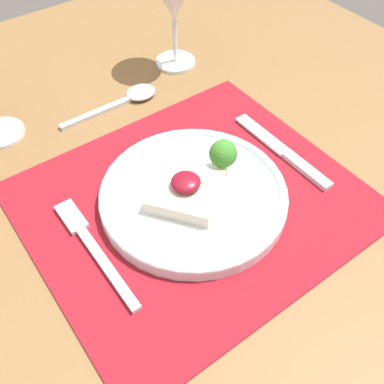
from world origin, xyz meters
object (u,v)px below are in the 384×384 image
at_px(dinner_plate, 192,195).
at_px(fork, 91,244).
at_px(spoon, 131,97).
at_px(knife, 287,155).

height_order(dinner_plate, fork, dinner_plate).
bearing_deg(fork, dinner_plate, -8.41).
bearing_deg(dinner_plate, spoon, 78.07).
height_order(fork, knife, knife).
height_order(knife, spoon, spoon).
height_order(dinner_plate, knife, dinner_plate).
relative_size(knife, spoon, 1.08).
bearing_deg(knife, fork, 173.46).
distance_m(dinner_plate, spoon, 0.25).
distance_m(fork, spoon, 0.30).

